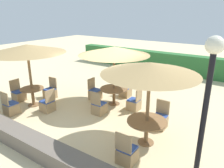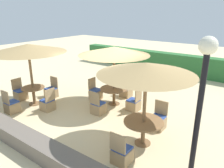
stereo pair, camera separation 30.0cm
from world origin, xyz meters
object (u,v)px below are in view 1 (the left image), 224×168
(patio_chair_front_left_west, at_px, (19,95))
(patio_chair_front_right_north, at_px, (160,120))
(parasol_center, at_px, (114,51))
(parasol_front_right, at_px, (150,69))
(round_table_center, at_px, (114,91))
(patio_chair_center_west, at_px, (95,93))
(parasol_front_left, at_px, (27,49))
(patio_chair_center_north, at_px, (126,91))
(patio_chair_front_right_south, at_px, (127,154))
(patio_chair_front_left_north, at_px, (50,93))
(patio_chair_center_east, at_px, (134,104))
(patio_chair_center_south, at_px, (99,107))
(lamp_post, at_px, (209,84))
(round_table_front_left, at_px, (32,93))
(patio_chair_front_left_east, at_px, (48,105))
(round_table_front_right, at_px, (147,125))
(patio_chair_front_left_south, at_px, (11,107))

(patio_chair_front_left_west, bearing_deg, patio_chair_front_right_north, 102.08)
(parasol_center, bearing_deg, parasol_front_right, -37.69)
(round_table_center, bearing_deg, parasol_center, 0.00)
(patio_chair_center_west, distance_m, parasol_front_left, 3.34)
(patio_chair_center_north, xyz_separation_m, parasol_front_left, (-2.66, -3.02, 2.10))
(patio_chair_center_north, xyz_separation_m, patio_chair_center_west, (-0.96, -1.04, 0.00))
(parasol_center, xyz_separation_m, patio_chair_front_left_west, (-3.65, -2.04, -1.99))
(patio_chair_front_right_south, bearing_deg, patio_chair_front_left_north, 159.87)
(patio_chair_center_north, relative_size, patio_chair_center_east, 1.00)
(patio_chair_center_south, bearing_deg, patio_chair_center_north, 92.13)
(lamp_post, bearing_deg, round_table_center, 147.70)
(round_table_front_left, xyz_separation_m, patio_chair_front_left_east, (0.95, -0.05, -0.30))
(lamp_post, xyz_separation_m, patio_chair_front_right_north, (-1.63, 1.77, -2.09))
(patio_chair_center_south, height_order, round_table_front_right, patio_chair_center_south)
(parasol_front_left, relative_size, round_table_front_right, 2.55)
(patio_chair_front_left_south, bearing_deg, parasol_front_right, 12.65)
(patio_chair_front_left_east, xyz_separation_m, parasol_front_right, (4.13, 0.20, 2.03))
(patio_chair_center_west, distance_m, patio_chair_front_right_south, 4.45)
(patio_chair_front_left_west, bearing_deg, patio_chair_front_left_south, 44.18)
(parasol_center, bearing_deg, parasol_front_left, -143.72)
(patio_chair_front_left_north, bearing_deg, patio_chair_center_north, -142.08)
(patio_chair_center_west, bearing_deg, parasol_front_right, 61.72)
(patio_chair_center_north, height_order, patio_chair_front_left_east, same)
(round_table_front_left, bearing_deg, lamp_post, -4.54)
(patio_chair_center_west, relative_size, patio_chair_center_south, 1.00)
(patio_chair_center_north, relative_size, patio_chair_center_south, 1.00)
(parasol_center, xyz_separation_m, patio_chair_front_right_south, (2.36, -2.93, -1.99))
(lamp_post, xyz_separation_m, patio_chair_center_west, (-4.99, 2.50, -2.09))
(parasol_center, height_order, patio_chair_front_left_south, parasol_center)
(round_table_front_left, distance_m, patio_chair_front_right_south, 5.16)
(patio_chair_front_left_east, bearing_deg, patio_chair_front_left_west, 90.06)
(parasol_center, height_order, patio_chair_center_west, parasol_center)
(round_table_front_left, distance_m, parasol_front_right, 5.37)
(patio_chair_center_east, bearing_deg, patio_chair_center_south, 137.85)
(round_table_front_right, bearing_deg, patio_chair_center_east, 127.63)
(patio_chair_center_south, distance_m, patio_chair_front_right_north, 2.35)
(patio_chair_center_south, height_order, patio_chair_front_left_south, same)
(patio_chair_front_left_north, height_order, patio_chair_front_left_west, same)
(lamp_post, distance_m, patio_chair_front_left_east, 6.12)
(patio_chair_front_left_east, height_order, patio_chair_front_left_north, same)
(patio_chair_front_left_east, bearing_deg, patio_chair_front_left_south, 134.19)
(parasol_center, xyz_separation_m, patio_chair_front_left_south, (-2.73, -2.98, -1.99))
(patio_chair_center_west, height_order, parasol_front_left, parasol_front_left)
(lamp_post, distance_m, round_table_center, 5.04)
(round_table_center, bearing_deg, round_table_front_left, -143.72)
(patio_chair_center_north, distance_m, patio_chair_center_west, 1.42)
(round_table_center, bearing_deg, patio_chair_center_east, -1.71)
(lamp_post, bearing_deg, patio_chair_center_east, 140.32)
(lamp_post, xyz_separation_m, patio_chair_front_right_south, (-1.63, -0.41, -2.09))
(parasol_front_right, bearing_deg, patio_chair_front_right_north, 91.13)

